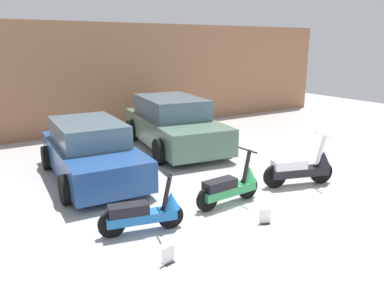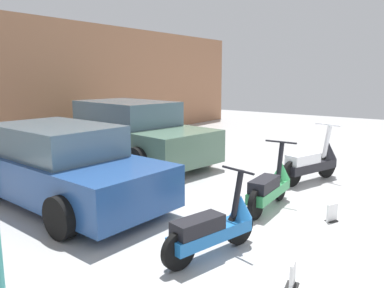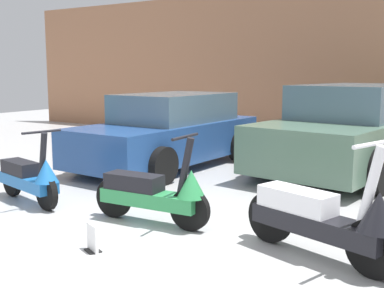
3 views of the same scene
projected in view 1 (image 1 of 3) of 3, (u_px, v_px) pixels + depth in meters
The scene contains 9 objects.
ground_plane at pixel (284, 227), 6.21m from camera, with size 28.00×28.00×0.00m, color #B2B2B2.
wall_back at pixel (105, 78), 12.60m from camera, with size 19.60×0.12×3.64m, color #9E6B4C.
scooter_front_left at pixel (145, 212), 5.98m from camera, with size 1.37×0.60×0.97m.
scooter_front_right at pixel (231, 186), 7.05m from camera, with size 1.45×0.52×1.01m.
scooter_front_center at pixel (302, 168), 7.97m from camera, with size 1.55×0.77×1.11m.
car_rear_left at pixel (91, 151), 8.40m from camera, with size 1.98×3.84×1.28m.
car_rear_center at pixel (173, 124), 10.90m from camera, with size 2.49×4.46×1.44m.
placard_near_left_scooter at pixel (168, 256), 5.17m from camera, with size 0.20×0.15×0.26m.
placard_near_right_scooter at pixel (265, 217), 6.32m from camera, with size 0.20×0.17×0.26m.
Camera 1 is at (-4.28, -3.97, 2.95)m, focal length 35.00 mm.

